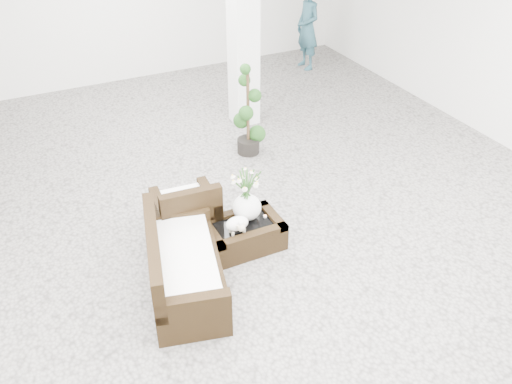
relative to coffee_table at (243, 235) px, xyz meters
name	(u,v)px	position (x,y,z in m)	size (l,w,h in m)	color
ground	(252,229)	(0.24, 0.24, -0.16)	(11.00, 11.00, 0.00)	gray
column	(243,18)	(1.44, 3.04, 1.59)	(0.40, 0.40, 3.50)	white
coffee_table	(243,235)	(0.00, 0.00, 0.00)	(0.90, 0.60, 0.31)	black
sheep_figurine	(237,225)	(-0.12, -0.10, 0.26)	(0.28, 0.23, 0.21)	white
planter_narcissus	(247,190)	(0.10, 0.10, 0.56)	(0.44, 0.44, 0.80)	white
tealight	(265,216)	(0.30, 0.02, 0.17)	(0.04, 0.04, 0.03)	white
armchair	(186,206)	(-0.50, 0.56, 0.23)	(0.73, 0.70, 0.78)	black
loveseat	(185,261)	(-0.86, -0.41, 0.25)	(1.53, 0.73, 0.81)	black
topiary	(248,110)	(1.03, 2.02, 0.55)	(0.38, 0.38, 1.41)	#1A4014
shopper	(308,27)	(3.64, 4.72, 0.67)	(0.61, 0.40, 1.66)	#29505C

